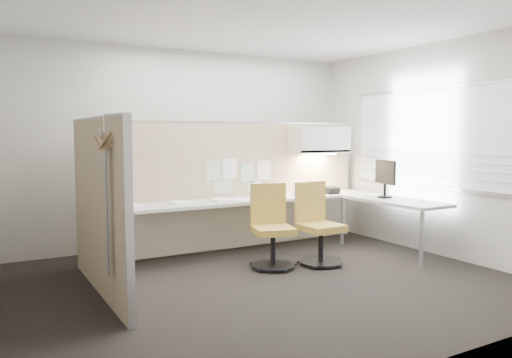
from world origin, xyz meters
TOP-DOWN VIEW (x-y plane):
  - floor at (0.00, 0.00)m, footprint 5.50×4.50m
  - ceiling at (0.00, 0.00)m, footprint 5.50×4.50m
  - wall_back at (0.00, 2.25)m, footprint 5.50×0.02m
  - wall_front at (0.00, -2.25)m, footprint 5.50×0.02m
  - wall_right at (2.75, 0.00)m, footprint 0.02×4.50m
  - window_pane at (2.73, 0.00)m, footprint 0.01×2.80m
  - partition_back at (0.55, 1.60)m, footprint 4.10×0.06m
  - partition_left at (-1.50, 0.50)m, footprint 0.06×2.20m
  - desk at (0.93, 1.13)m, footprint 4.00×2.07m
  - overhead_bin at (1.90, 1.39)m, footprint 0.90×0.36m
  - task_light_strip at (1.90, 1.39)m, footprint 0.60×0.06m
  - pinned_papers at (0.63, 1.57)m, footprint 1.01×0.00m
  - poster at (-1.05, 1.57)m, footprint 0.28×0.00m
  - chair_left at (0.51, 0.48)m, footprint 0.57×0.58m
  - chair_right at (1.08, 0.33)m, footprint 0.52×0.52m
  - monitor at (2.30, 0.43)m, footprint 0.20×0.48m
  - phone at (1.95, 1.17)m, footprint 0.21×0.20m
  - stapler at (1.50, 1.27)m, footprint 0.15×0.08m
  - tape_dispenser at (1.90, 1.26)m, footprint 0.11×0.08m
  - coat_hook at (-1.58, -0.12)m, footprint 0.18×0.48m
  - paper_stack_0 at (-0.99, 1.30)m, footprint 0.26×0.32m
  - paper_stack_1 at (-0.32, 1.29)m, footprint 0.23×0.30m
  - paper_stack_2 at (0.20, 1.20)m, footprint 0.24×0.31m
  - paper_stack_3 at (0.78, 1.29)m, footprint 0.24×0.30m
  - paper_stack_4 at (1.52, 1.23)m, footprint 0.23×0.30m
  - paper_stack_5 at (2.32, 0.65)m, footprint 0.29×0.34m
  - paper_stack_6 at (0.41, 1.13)m, footprint 0.25×0.31m

SIDE VIEW (x-z plane):
  - floor at x=0.00m, z-range -0.01..0.00m
  - chair_left at x=0.51m, z-range -0.03..0.95m
  - chair_right at x=1.08m, z-range -0.03..0.96m
  - desk at x=0.93m, z-range 0.24..0.97m
  - paper_stack_3 at x=0.78m, z-range 0.73..0.74m
  - paper_stack_5 at x=2.32m, z-range 0.73..0.75m
  - paper_stack_6 at x=0.41m, z-range 0.73..0.75m
  - paper_stack_1 at x=-0.32m, z-range 0.73..0.75m
  - paper_stack_4 at x=1.52m, z-range 0.73..0.76m
  - paper_stack_2 at x=0.20m, z-range 0.73..0.77m
  - paper_stack_0 at x=-0.99m, z-range 0.73..0.77m
  - stapler at x=1.50m, z-range 0.73..0.78m
  - tape_dispenser at x=1.90m, z-range 0.73..0.79m
  - phone at x=1.95m, z-range 0.72..0.84m
  - partition_back at x=0.55m, z-range 0.00..1.75m
  - partition_left at x=-1.50m, z-range 0.00..1.75m
  - monitor at x=2.30m, z-range 0.77..1.28m
  - pinned_papers at x=0.63m, z-range 0.80..1.27m
  - task_light_strip at x=1.90m, z-range 1.29..1.31m
  - wall_back at x=0.00m, z-range 0.00..2.80m
  - wall_front at x=0.00m, z-range 0.00..2.80m
  - wall_right at x=2.75m, z-range 0.00..2.80m
  - coat_hook at x=-1.58m, z-range 0.70..2.12m
  - poster at x=-1.05m, z-range 1.24..1.59m
  - overhead_bin at x=1.90m, z-range 1.32..1.70m
  - window_pane at x=2.73m, z-range 0.90..2.20m
  - ceiling at x=0.00m, z-range 2.80..2.81m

